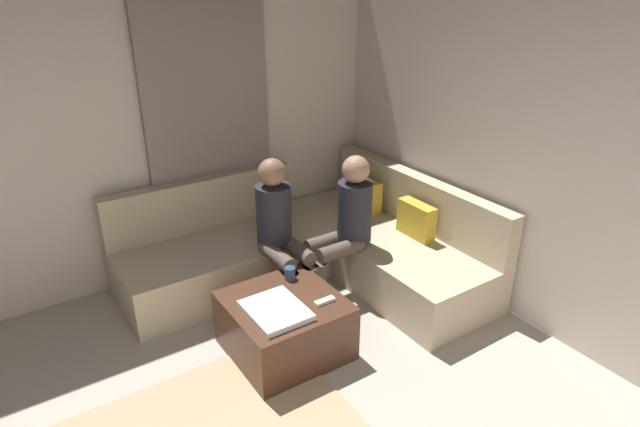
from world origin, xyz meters
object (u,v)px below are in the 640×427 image
(coffee_mug, at_px, (290,273))
(person_on_couch_back, at_px, (345,222))
(sectional_couch, at_px, (315,248))
(person_on_couch_side, at_px, (280,228))
(ottoman, at_px, (285,325))
(game_remote, at_px, (325,301))

(coffee_mug, height_order, person_on_couch_back, person_on_couch_back)
(sectional_couch, xyz_separation_m, person_on_couch_side, (0.15, -0.42, 0.38))
(sectional_couch, height_order, coffee_mug, sectional_couch)
(person_on_couch_side, bearing_deg, ottoman, 61.89)
(coffee_mug, xyz_separation_m, person_on_couch_back, (-0.16, 0.61, 0.19))
(ottoman, bearing_deg, person_on_couch_back, 115.54)
(person_on_couch_side, bearing_deg, coffee_mug, 70.06)
(person_on_couch_back, bearing_deg, person_on_couch_side, 66.70)
(ottoman, xyz_separation_m, game_remote, (0.18, 0.22, 0.22))
(coffee_mug, relative_size, game_remote, 0.63)
(ottoman, bearing_deg, coffee_mug, 140.71)
(person_on_couch_side, bearing_deg, game_remote, 83.11)
(coffee_mug, bearing_deg, person_on_couch_side, 160.06)
(coffee_mug, bearing_deg, person_on_couch_back, 104.52)
(game_remote, relative_size, person_on_couch_side, 0.12)
(game_remote, height_order, person_on_couch_side, person_on_couch_side)
(person_on_couch_back, relative_size, person_on_couch_side, 1.00)
(ottoman, distance_m, game_remote, 0.36)
(sectional_couch, relative_size, coffee_mug, 26.84)
(coffee_mug, height_order, person_on_couch_side, person_on_couch_side)
(sectional_couch, height_order, person_on_couch_side, person_on_couch_side)
(ottoman, height_order, person_on_couch_back, person_on_couch_back)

